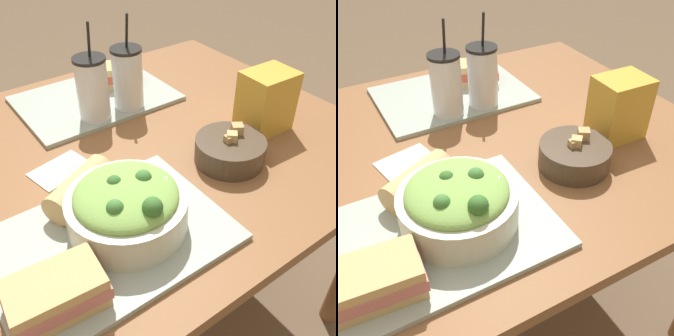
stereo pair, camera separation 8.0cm
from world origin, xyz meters
TOP-DOWN VIEW (x-y plane):
  - ground_plane at (0.00, 0.00)m, footprint 12.00×12.00m
  - dining_table at (0.00, 0.00)m, footprint 1.37×0.95m
  - tray_near at (-0.10, -0.24)m, footprint 0.43×0.31m
  - tray_far at (0.14, 0.26)m, footprint 0.43×0.31m
  - salad_bowl at (-0.05, -0.24)m, footprint 0.23×0.23m
  - soup_bowl at (0.25, -0.19)m, footprint 0.16×0.16m
  - sandwich_near at (-0.23, -0.32)m, footprint 0.16×0.10m
  - baguette_near at (-0.09, -0.12)m, footprint 0.17×0.13m
  - sandwich_far at (0.23, 0.29)m, footprint 0.17×0.13m
  - drink_cup_dark at (0.08, 0.15)m, footprint 0.08×0.08m
  - drink_cup_red at (0.19, 0.15)m, footprint 0.08×0.08m
  - chip_bag at (0.42, -0.14)m, footprint 0.13×0.10m
  - napkin_folded at (-0.09, 0.01)m, footprint 0.14×0.12m

SIDE VIEW (x-z plane):
  - ground_plane at x=0.00m, z-range 0.00..0.00m
  - dining_table at x=0.00m, z-range 0.27..1.00m
  - napkin_folded at x=-0.09m, z-range 0.73..0.73m
  - tray_near at x=-0.10m, z-range 0.73..0.74m
  - tray_far at x=0.14m, z-range 0.73..0.74m
  - soup_bowl at x=0.25m, z-range 0.72..0.80m
  - baguette_near at x=-0.09m, z-range 0.74..0.80m
  - sandwich_far at x=0.23m, z-range 0.74..0.80m
  - sandwich_near at x=-0.23m, z-range 0.74..0.80m
  - salad_bowl at x=-0.05m, z-range 0.73..0.85m
  - chip_bag at x=0.42m, z-range 0.73..0.89m
  - drink_cup_red at x=0.19m, z-range 0.69..0.95m
  - drink_cup_dark at x=0.08m, z-range 0.69..0.95m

